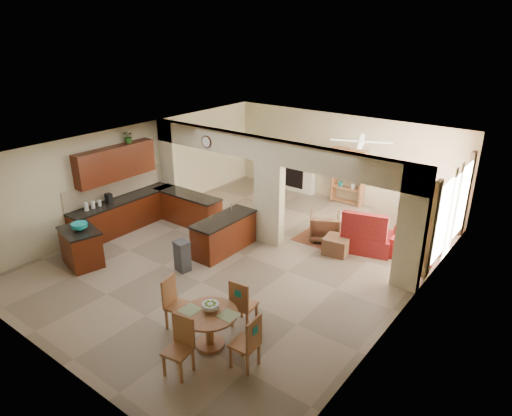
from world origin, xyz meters
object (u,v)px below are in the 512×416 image
Objects in this scene: dining_table at (209,323)px; sofa at (424,230)px; kitchen_island at (81,247)px; armchair at (325,227)px.

dining_table is 0.38× the size of sofa.
sofa is (1.66, 6.46, -0.08)m from dining_table.
sofa is at bearing 58.58° from kitchen_island.
sofa is 3.32× the size of armchair.
sofa reaches higher than armchair.
dining_table is at bearing 160.55° from sofa.
kitchen_island is at bearing 175.46° from dining_table.
kitchen_island reaches higher than armchair.
kitchen_island reaches higher than dining_table.
kitchen_island is at bearing 21.13° from armchair.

